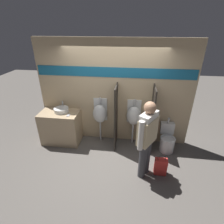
# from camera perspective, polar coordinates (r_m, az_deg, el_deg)

# --- Properties ---
(ground_plane) EXTENTS (16.00, 16.00, 0.00)m
(ground_plane) POSITION_cam_1_polar(r_m,az_deg,el_deg) (4.66, -0.27, -12.55)
(ground_plane) COLOR #5B5651
(display_wall) EXTENTS (3.93, 0.07, 2.70)m
(display_wall) POSITION_cam_1_polar(r_m,az_deg,el_deg) (4.49, 0.71, 6.00)
(display_wall) COLOR tan
(display_wall) RESTS_ON ground_plane
(sink_counter) EXTENTS (1.01, 0.61, 0.89)m
(sink_counter) POSITION_cam_1_polar(r_m,az_deg,el_deg) (4.96, -16.27, -4.78)
(sink_counter) COLOR tan
(sink_counter) RESTS_ON ground_plane
(sink_basin) EXTENTS (0.38, 0.38, 0.25)m
(sink_basin) POSITION_cam_1_polar(r_m,az_deg,el_deg) (4.75, -16.21, 0.70)
(sink_basin) COLOR silver
(sink_basin) RESTS_ON sink_counter
(cell_phone) EXTENTS (0.07, 0.14, 0.01)m
(cell_phone) POSITION_cam_1_polar(r_m,az_deg,el_deg) (4.53, -14.04, -1.03)
(cell_phone) COLOR #B7B7BC
(cell_phone) RESTS_ON sink_counter
(divider_near_counter) EXTENTS (0.03, 0.59, 1.68)m
(divider_near_counter) POSITION_cam_1_polar(r_m,az_deg,el_deg) (4.40, 1.28, -1.88)
(divider_near_counter) COLOR #28231E
(divider_near_counter) RESTS_ON ground_plane
(divider_mid) EXTENTS (0.03, 0.59, 1.68)m
(divider_mid) POSITION_cam_1_polar(r_m,az_deg,el_deg) (4.41, 12.85, -2.55)
(divider_mid) COLOR #28231E
(divider_mid) RESTS_ON ground_plane
(urinal_near_counter) EXTENTS (0.37, 0.25, 1.26)m
(urinal_near_counter) POSITION_cam_1_polar(r_m,az_deg,el_deg) (4.62, -3.97, -0.56)
(urinal_near_counter) COLOR silver
(urinal_near_counter) RESTS_ON ground_plane
(urinal_far) EXTENTS (0.37, 0.25, 1.26)m
(urinal_far) POSITION_cam_1_polar(r_m,az_deg,el_deg) (4.55, 7.10, -1.22)
(urinal_far) COLOR silver
(urinal_far) RESTS_ON ground_plane
(toilet) EXTENTS (0.38, 0.55, 0.82)m
(toilet) POSITION_cam_1_polar(r_m,az_deg,el_deg) (4.77, 17.53, -8.73)
(toilet) COLOR silver
(toilet) RESTS_ON ground_plane
(person_in_vest) EXTENTS (0.43, 0.53, 1.73)m
(person_in_vest) POSITION_cam_1_polar(r_m,az_deg,el_deg) (3.51, 11.35, -7.61)
(person_in_vest) COLOR #3D3D42
(person_in_vest) RESTS_ON ground_plane
(shopping_bag) EXTENTS (0.26, 0.14, 0.52)m
(shopping_bag) POSITION_cam_1_polar(r_m,az_deg,el_deg) (4.09, 15.57, -16.73)
(shopping_bag) COLOR red
(shopping_bag) RESTS_ON ground_plane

